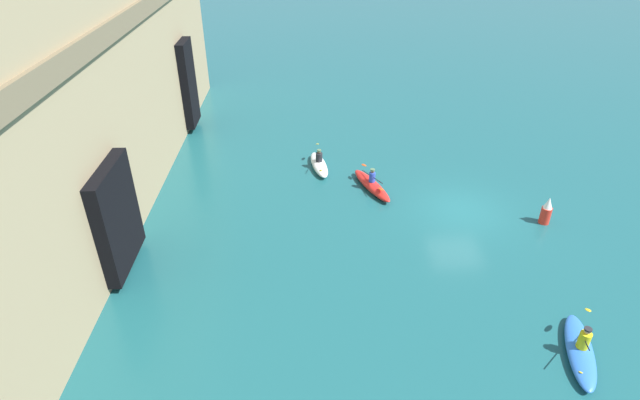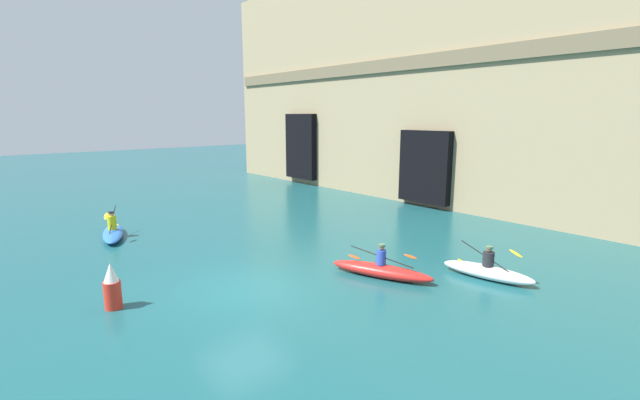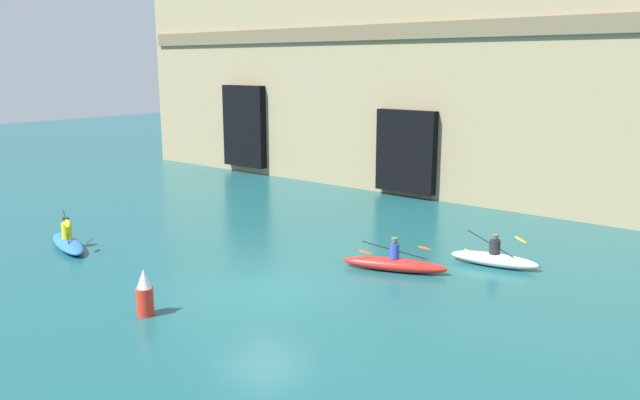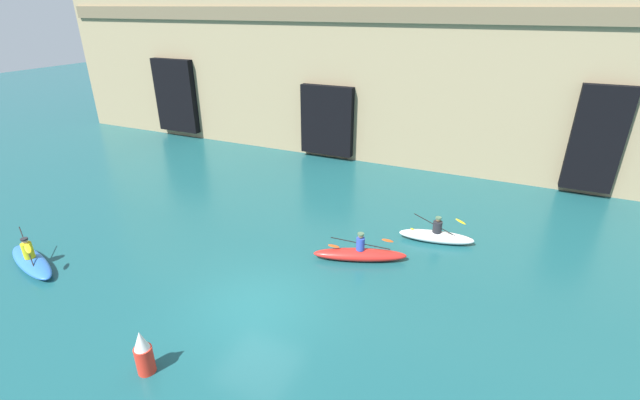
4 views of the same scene
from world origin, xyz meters
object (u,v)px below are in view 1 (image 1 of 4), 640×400
at_px(kayak_blue, 580,350).
at_px(marker_buoy, 546,211).
at_px(kayak_red, 372,185).
at_px(kayak_white, 319,164).

height_order(kayak_blue, marker_buoy, marker_buoy).
bearing_deg(kayak_red, marker_buoy, 44.89).
distance_m(kayak_white, marker_buoy, 11.35).
bearing_deg(kayak_blue, kayak_red, -136.41).
relative_size(kayak_blue, kayak_red, 0.97).
bearing_deg(kayak_blue, marker_buoy, -177.84).
distance_m(kayak_blue, kayak_red, 11.98).
bearing_deg(marker_buoy, kayak_white, 60.59).
bearing_deg(marker_buoy, kayak_blue, 164.96).
xyz_separation_m(kayak_blue, kayak_red, (10.73, 5.32, 0.02)).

